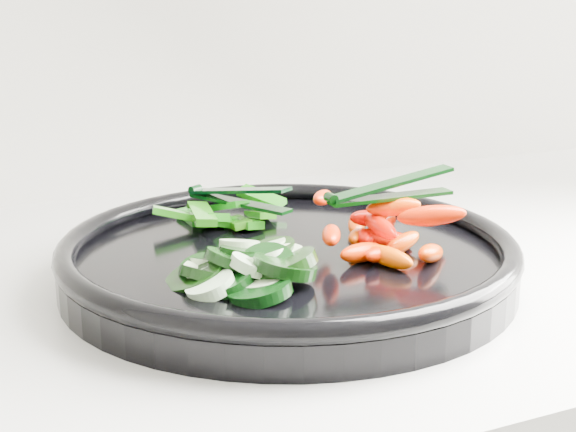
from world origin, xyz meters
name	(u,v)px	position (x,y,z in m)	size (l,w,h in m)	color
veggie_tray	(288,257)	(-0.27, 1.65, 0.95)	(0.48, 0.48, 0.04)	black
cucumber_pile	(241,269)	(-0.33, 1.60, 0.96)	(0.12, 0.12, 0.04)	black
carrot_pile	(384,229)	(-0.20, 1.62, 0.97)	(0.14, 0.15, 0.05)	#DE3A00
pepper_pile	(223,215)	(-0.29, 1.75, 0.96)	(0.13, 0.10, 0.03)	#196509
tong_carrot	(388,191)	(-0.19, 1.63, 1.00)	(0.11, 0.02, 0.02)	black
tong_pepper	(236,196)	(-0.28, 1.75, 0.98)	(0.07, 0.11, 0.02)	black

